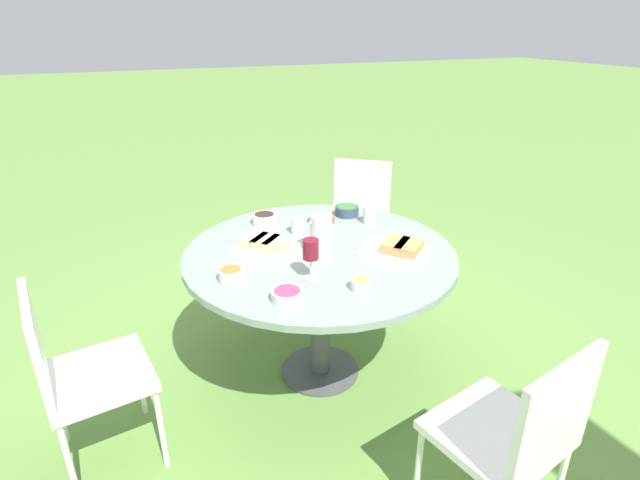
{
  "coord_description": "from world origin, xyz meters",
  "views": [
    {
      "loc": [
        0.89,
        2.16,
        1.87
      ],
      "look_at": [
        0.0,
        0.0,
        0.83
      ],
      "focal_mm": 28.0,
      "sensor_mm": 36.0,
      "label": 1
    }
  ],
  "objects_px": {
    "chair_near_right": "(76,368)",
    "water_pitcher": "(321,235)",
    "chair_near_left": "(359,210)",
    "chair_far_back": "(518,431)",
    "dining_table": "(320,266)",
    "wine_glass": "(311,251)",
    "handbag": "(267,259)"
  },
  "relations": [
    {
      "from": "chair_near_right",
      "to": "handbag",
      "type": "relative_size",
      "value": 2.42
    },
    {
      "from": "dining_table",
      "to": "chair_near_left",
      "type": "relative_size",
      "value": 1.58
    },
    {
      "from": "handbag",
      "to": "chair_far_back",
      "type": "bearing_deg",
      "value": 94.57
    },
    {
      "from": "water_pitcher",
      "to": "wine_glass",
      "type": "bearing_deg",
      "value": 57.41
    },
    {
      "from": "chair_far_back",
      "to": "handbag",
      "type": "bearing_deg",
      "value": -85.43
    },
    {
      "from": "water_pitcher",
      "to": "wine_glass",
      "type": "distance_m",
      "value": 0.27
    },
    {
      "from": "chair_near_right",
      "to": "water_pitcher",
      "type": "distance_m",
      "value": 1.24
    },
    {
      "from": "chair_near_left",
      "to": "handbag",
      "type": "distance_m",
      "value": 0.82
    },
    {
      "from": "dining_table",
      "to": "handbag",
      "type": "distance_m",
      "value": 1.41
    },
    {
      "from": "chair_far_back",
      "to": "water_pitcher",
      "type": "xyz_separation_m",
      "value": [
        0.29,
        -1.14,
        0.35
      ]
    },
    {
      "from": "chair_far_back",
      "to": "dining_table",
      "type": "bearing_deg",
      "value": -76.81
    },
    {
      "from": "wine_glass",
      "to": "water_pitcher",
      "type": "bearing_deg",
      "value": -122.59
    },
    {
      "from": "dining_table",
      "to": "chair_near_left",
      "type": "bearing_deg",
      "value": -125.95
    },
    {
      "from": "chair_near_left",
      "to": "water_pitcher",
      "type": "relative_size",
      "value": 4.24
    },
    {
      "from": "chair_far_back",
      "to": "water_pitcher",
      "type": "bearing_deg",
      "value": -75.84
    },
    {
      "from": "chair_near_left",
      "to": "wine_glass",
      "type": "relative_size",
      "value": 4.56
    },
    {
      "from": "dining_table",
      "to": "chair_near_right",
      "type": "distance_m",
      "value": 1.22
    },
    {
      "from": "chair_near_right",
      "to": "chair_far_back",
      "type": "relative_size",
      "value": 1.0
    },
    {
      "from": "chair_near_right",
      "to": "water_pitcher",
      "type": "bearing_deg",
      "value": -172.42
    },
    {
      "from": "dining_table",
      "to": "chair_far_back",
      "type": "relative_size",
      "value": 1.58
    },
    {
      "from": "chair_near_left",
      "to": "chair_near_right",
      "type": "distance_m",
      "value": 2.31
    },
    {
      "from": "water_pitcher",
      "to": "handbag",
      "type": "height_order",
      "value": "water_pitcher"
    },
    {
      "from": "chair_far_back",
      "to": "water_pitcher",
      "type": "height_order",
      "value": "water_pitcher"
    },
    {
      "from": "dining_table",
      "to": "wine_glass",
      "type": "bearing_deg",
      "value": 59.59
    },
    {
      "from": "chair_near_right",
      "to": "wine_glass",
      "type": "relative_size",
      "value": 4.56
    },
    {
      "from": "handbag",
      "to": "chair_near_left",
      "type": "bearing_deg",
      "value": 160.2
    },
    {
      "from": "dining_table",
      "to": "wine_glass",
      "type": "relative_size",
      "value": 7.21
    },
    {
      "from": "dining_table",
      "to": "handbag",
      "type": "relative_size",
      "value": 3.83
    },
    {
      "from": "chair_near_right",
      "to": "water_pitcher",
      "type": "xyz_separation_m",
      "value": [
        -1.18,
        -0.16,
        0.35
      ]
    },
    {
      "from": "chair_near_left",
      "to": "chair_near_right",
      "type": "relative_size",
      "value": 1.0
    },
    {
      "from": "chair_near_left",
      "to": "dining_table",
      "type": "bearing_deg",
      "value": 54.05
    },
    {
      "from": "chair_near_right",
      "to": "dining_table",
      "type": "bearing_deg",
      "value": -170.65
    }
  ]
}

